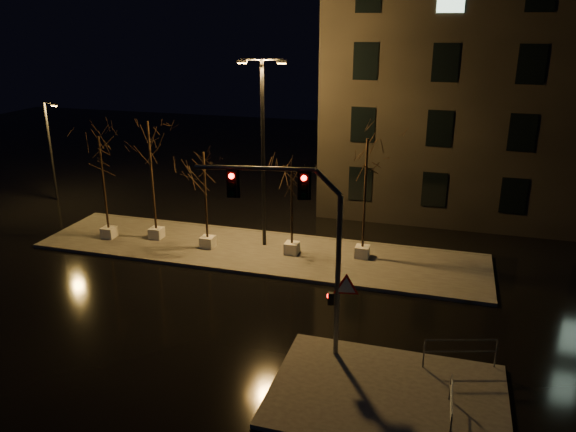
% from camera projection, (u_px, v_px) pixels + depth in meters
% --- Properties ---
extents(ground, '(90.00, 90.00, 0.00)m').
position_uv_depth(ground, '(207.00, 309.00, 22.13)').
color(ground, black).
rests_on(ground, ground).
extents(median, '(22.00, 5.00, 0.15)m').
position_uv_depth(median, '(257.00, 251.00, 27.54)').
color(median, '#45433D').
rests_on(median, ground).
extents(sidewalk_corner, '(7.00, 5.00, 0.15)m').
position_uv_depth(sidewalk_corner, '(387.00, 395.00, 16.92)').
color(sidewalk_corner, '#45433D').
rests_on(sidewalk_corner, ground).
extents(building, '(25.00, 12.00, 15.00)m').
position_uv_depth(building, '(554.00, 81.00, 32.23)').
color(building, black).
rests_on(building, ground).
extents(tree_0, '(1.80, 1.80, 5.44)m').
position_uv_depth(tree_0, '(101.00, 160.00, 27.77)').
color(tree_0, silver).
rests_on(tree_0, median).
extents(tree_1, '(1.80, 1.80, 6.21)m').
position_uv_depth(tree_1, '(150.00, 148.00, 27.47)').
color(tree_1, silver).
rests_on(tree_1, median).
extents(tree_2, '(1.80, 1.80, 4.93)m').
position_uv_depth(tree_2, '(204.00, 174.00, 26.62)').
color(tree_2, silver).
rests_on(tree_2, median).
extents(tree_3, '(1.80, 1.80, 4.32)m').
position_uv_depth(tree_3, '(292.00, 188.00, 26.03)').
color(tree_3, silver).
rests_on(tree_3, median).
extents(tree_4, '(1.80, 1.80, 5.86)m').
position_uv_depth(tree_4, '(366.00, 166.00, 25.21)').
color(tree_4, silver).
rests_on(tree_4, median).
extents(traffic_signal_mast, '(5.19, 1.00, 6.41)m').
position_uv_depth(traffic_signal_mast, '(306.00, 236.00, 17.64)').
color(traffic_signal_mast, '#56595E').
rests_on(traffic_signal_mast, sidewalk_corner).
extents(streetlight_main, '(2.25, 0.69, 9.03)m').
position_uv_depth(streetlight_main, '(263.00, 142.00, 26.46)').
color(streetlight_main, black).
rests_on(streetlight_main, median).
extents(streetlight_far, '(1.19, 0.50, 6.18)m').
position_uv_depth(streetlight_far, '(51.00, 147.00, 34.61)').
color(streetlight_far, black).
rests_on(streetlight_far, ground).
extents(guard_rail_a, '(2.28, 0.73, 1.02)m').
position_uv_depth(guard_rail_a, '(460.00, 349.00, 17.94)').
color(guard_rail_a, '#56595E').
rests_on(guard_rail_a, sidewalk_corner).
extents(guard_rail_b, '(0.09, 1.92, 0.91)m').
position_uv_depth(guard_rail_b, '(451.00, 402.00, 15.56)').
color(guard_rail_b, '#56595E').
rests_on(guard_rail_b, sidewalk_corner).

